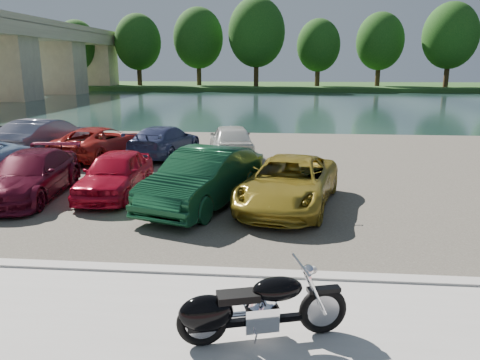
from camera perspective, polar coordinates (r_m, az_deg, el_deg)
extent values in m
plane|color=#595447|center=(6.83, -5.76, -18.97)|extent=(200.00, 200.00, 0.00)
cube|color=#AAA7A0|center=(8.53, -3.17, -11.34)|extent=(60.00, 0.30, 0.14)
cube|color=#433F36|center=(17.07, 1.26, 1.43)|extent=(60.00, 18.00, 0.04)
cube|color=#1A2F2E|center=(45.79, 3.90, 9.22)|extent=(120.00, 40.00, 0.00)
cube|color=#224117|center=(77.71, 4.55, 11.33)|extent=(120.00, 24.00, 0.60)
cube|color=tan|center=(55.85, -26.82, 12.33)|extent=(6.00, 4.00, 7.20)
cube|color=tan|center=(66.38, -21.30, 12.88)|extent=(6.00, 4.00, 7.20)
cube|color=tan|center=(77.34, -17.30, 13.20)|extent=(6.00, 4.00, 7.20)
cylinder|color=#362613|center=(76.84, -19.07, 12.51)|extent=(0.70, 0.70, 4.50)
ellipsoid|color=#133B10|center=(76.88, -19.29, 15.19)|extent=(6.30, 6.30, 7.56)
cylinder|color=#362613|center=(74.98, -12.19, 13.10)|extent=(0.70, 0.70, 4.95)
ellipsoid|color=#133B10|center=(75.05, -12.35, 16.12)|extent=(6.93, 6.93, 8.32)
cylinder|color=#362613|center=(74.20, -5.03, 13.52)|extent=(0.70, 0.70, 5.40)
ellipsoid|color=#133B10|center=(74.31, -5.10, 16.85)|extent=(7.56, 7.56, 9.07)
cylinder|color=#362613|center=(70.35, 1.99, 13.73)|extent=(0.70, 0.70, 5.85)
ellipsoid|color=#133B10|center=(70.49, 2.02, 17.54)|extent=(8.19, 8.19, 9.83)
cylinder|color=#362613|center=(71.79, 9.43, 13.02)|extent=(0.70, 0.70, 4.50)
ellipsoid|color=#133B10|center=(71.84, 9.55, 15.89)|extent=(6.30, 6.30, 7.56)
cylinder|color=#362613|center=(74.32, 16.48, 12.85)|extent=(0.70, 0.70, 4.95)
ellipsoid|color=#133B10|center=(74.40, 16.70, 15.89)|extent=(6.93, 6.93, 8.32)
cylinder|color=#362613|center=(73.84, 23.93, 12.42)|extent=(0.70, 0.70, 5.40)
ellipsoid|color=#133B10|center=(73.94, 24.27, 15.75)|extent=(7.56, 7.56, 9.07)
torus|color=black|center=(6.72, 10.05, -15.37)|extent=(0.69, 0.30, 0.68)
torus|color=black|center=(6.38, -4.62, -16.87)|extent=(0.69, 0.30, 0.68)
cylinder|color=#B2B2B7|center=(6.72, 10.05, -15.37)|extent=(0.46, 0.18, 0.46)
cylinder|color=#B2B2B7|center=(6.38, -4.62, -16.87)|extent=(0.46, 0.18, 0.46)
cylinder|color=silver|center=(6.45, 9.28, -13.59)|extent=(0.33, 0.14, 0.63)
cylinder|color=silver|center=(6.62, 8.69, -12.82)|extent=(0.33, 0.14, 0.63)
cylinder|color=silver|center=(6.31, 7.46, -10.28)|extent=(0.24, 0.73, 0.04)
sphere|color=silver|center=(6.37, 8.31, -10.85)|extent=(0.20, 0.20, 0.16)
sphere|color=silver|center=(6.39, 8.92, -10.78)|extent=(0.14, 0.14, 0.11)
cube|color=black|center=(6.57, 10.17, -13.01)|extent=(0.47, 0.26, 0.06)
cube|color=black|center=(6.53, 2.93, -16.68)|extent=(1.18, 0.42, 0.08)
cube|color=silver|center=(6.49, 2.49, -16.20)|extent=(0.52, 0.43, 0.34)
cylinder|color=silver|center=(6.41, 3.41, -14.56)|extent=(0.28, 0.24, 0.27)
cylinder|color=silver|center=(6.37, 1.60, -14.73)|extent=(0.28, 0.24, 0.27)
ellipsoid|color=black|center=(6.36, 4.60, -13.09)|extent=(0.75, 0.53, 0.32)
cube|color=black|center=(6.28, -0.23, -14.01)|extent=(0.61, 0.42, 0.10)
ellipsoid|color=black|center=(6.33, -4.17, -15.91)|extent=(0.79, 0.52, 0.50)
cube|color=black|center=(6.36, -4.63, -16.48)|extent=(0.43, 0.28, 0.30)
cylinder|color=silver|center=(6.64, -0.48, -16.74)|extent=(1.08, 0.39, 0.09)
cylinder|color=silver|center=(6.60, -0.49, -16.14)|extent=(1.08, 0.39, 0.09)
cylinder|color=#B2B2B7|center=(6.43, 1.92, -18.77)|extent=(0.06, 0.14, 0.22)
imported|color=#510B1E|center=(14.41, -24.26, 0.53)|extent=(2.21, 4.56, 1.28)
imported|color=#AD0B23|center=(13.80, -14.95, 0.76)|extent=(1.60, 3.78, 1.28)
imported|color=#103B22|center=(12.34, -4.42, 0.22)|extent=(2.97, 4.85, 1.51)
imported|color=olive|center=(12.33, 5.97, -0.34)|extent=(3.06, 4.99, 1.29)
imported|color=slate|center=(20.75, -22.55, 4.82)|extent=(2.43, 4.89, 1.54)
imported|color=#A8221C|center=(19.62, -16.72, 4.42)|extent=(2.88, 4.85, 1.26)
imported|color=navy|center=(19.40, -9.17, 4.71)|extent=(2.50, 4.57, 1.26)
imported|color=silver|center=(18.92, -1.09, 4.84)|extent=(2.38, 4.28, 1.38)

